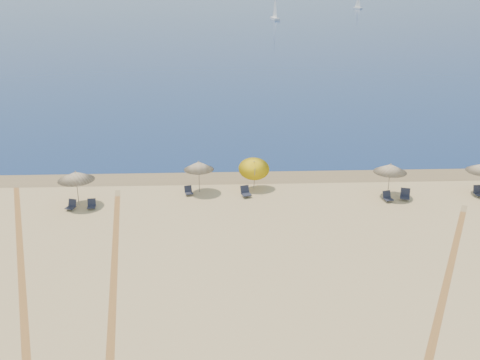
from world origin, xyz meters
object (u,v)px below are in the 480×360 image
object	(u,v)px
chair_2	(71,205)
sailboat_0	(275,10)
chair_7	(405,195)
chair_6	(388,197)
umbrella_4	(390,168)
sailboat_1	(358,3)
umbrella_3	(254,166)
chair_5	(246,192)
chair_8	(479,192)
chair_4	(189,191)
chair_3	(92,205)
umbrella_2	(199,166)
umbrella_1	(76,176)

from	to	relation	value
chair_2	sailboat_0	world-z (taller)	sailboat_0
chair_7	chair_6	bearing A→B (deg)	-152.38
umbrella_4	chair_7	size ratio (longest dim) A/B	2.68
chair_6	sailboat_1	xyz separation A→B (m)	(40.35, 174.28, 1.65)
umbrella_3	chair_5	world-z (taller)	umbrella_3
chair_2	chair_8	xyz separation A→B (m)	(26.72, 1.09, 0.03)
chair_2	chair_4	distance (m)	7.60
chair_2	chair_7	bearing A→B (deg)	20.88
umbrella_4	sailboat_1	bearing A→B (deg)	76.99
umbrella_3	chair_5	distance (m)	1.99
umbrella_4	sailboat_0	distance (m)	130.41
chair_3	sailboat_1	distance (m)	184.56
sailboat_0	sailboat_1	world-z (taller)	sailboat_0
chair_6	chair_7	distance (m)	1.24
chair_4	sailboat_1	xyz separation A→B (m)	(53.44, 172.67, 1.68)
umbrella_2	sailboat_0	size ratio (longest dim) A/B	0.26
chair_7	sailboat_1	xyz separation A→B (m)	(39.12, 174.08, 1.62)
umbrella_4	chair_5	xyz separation A→B (m)	(-9.53, 0.33, -1.67)
chair_3	chair_4	xyz separation A→B (m)	(6.06, 2.03, -0.01)
chair_3	chair_6	world-z (taller)	chair_6
umbrella_1	umbrella_3	world-z (taller)	umbrella_3
chair_2	sailboat_1	bearing A→B (deg)	89.82
umbrella_2	chair_8	world-z (taller)	umbrella_2
umbrella_1	sailboat_1	bearing A→B (deg)	70.85
umbrella_1	chair_7	xyz separation A→B (m)	(21.32, 0.01, -1.67)
umbrella_3	chair_2	world-z (taller)	umbrella_3
chair_6	sailboat_0	bearing A→B (deg)	74.31
umbrella_4	chair_6	bearing A→B (deg)	-107.81
chair_6	umbrella_4	bearing A→B (deg)	59.03
chair_5	chair_7	world-z (taller)	chair_7
umbrella_3	sailboat_0	world-z (taller)	sailboat_0
chair_7	chair_4	bearing A→B (deg)	-167.27
chair_3	sailboat_1	world-z (taller)	sailboat_1
chair_3	chair_6	xyz separation A→B (m)	(19.15, 0.42, 0.02)
chair_4	chair_8	size ratio (longest dim) A/B	0.97
chair_6	chair_2	bearing A→B (deg)	168.30
umbrella_3	chair_6	distance (m)	9.07
umbrella_1	umbrella_2	xyz separation A→B (m)	(7.72, 1.86, -0.09)
umbrella_2	sailboat_1	distance (m)	180.12
chair_4	sailboat_0	xyz separation A→B (m)	(18.89, 129.52, 2.38)
chair_2	sailboat_1	xyz separation A→B (m)	(60.74, 174.80, 1.66)
umbrella_2	chair_4	bearing A→B (deg)	-148.24
umbrella_2	chair_6	world-z (taller)	umbrella_2
umbrella_3	chair_4	bearing A→B (deg)	-169.48
chair_4	chair_6	bearing A→B (deg)	-23.96
umbrella_1	sailboat_1	world-z (taller)	sailboat_1
chair_3	chair_5	bearing A→B (deg)	4.40
chair_4	chair_8	world-z (taller)	chair_8
umbrella_2	chair_5	xyz separation A→B (m)	(3.11, -0.89, -1.60)
chair_3	chair_2	bearing A→B (deg)	179.57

